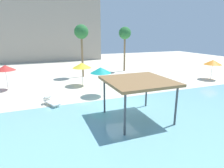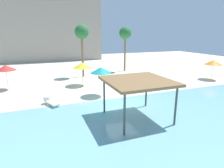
{
  "view_description": "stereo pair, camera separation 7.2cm",
  "coord_description": "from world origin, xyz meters",
  "px_view_note": "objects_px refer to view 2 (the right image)",
  "views": [
    {
      "loc": [
        -6.23,
        -13.93,
        5.84
      ],
      "look_at": [
        -0.02,
        2.0,
        1.3
      ],
      "focal_mm": 30.36,
      "sensor_mm": 36.0,
      "label": 1
    },
    {
      "loc": [
        -6.16,
        -13.96,
        5.84
      ],
      "look_at": [
        -0.02,
        2.0,
        1.3
      ],
      "focal_mm": 30.36,
      "sensor_mm": 36.0,
      "label": 2
    }
  ],
  "objects_px": {
    "beach_umbrella_red_1": "(5,68)",
    "beach_umbrella_orange_4": "(213,62)",
    "beach_umbrella_teal_0": "(101,70)",
    "palm_tree_0": "(82,33)",
    "palm_tree_1": "(125,34)",
    "beach_umbrella_yellow_3": "(82,65)",
    "lounge_chair_1": "(51,101)",
    "shade_pavilion": "(138,82)",
    "lounge_chair_0": "(134,83)"
  },
  "relations": [
    {
      "from": "lounge_chair_1",
      "to": "beach_umbrella_red_1",
      "type": "bearing_deg",
      "value": -171.61
    },
    {
      "from": "shade_pavilion",
      "to": "beach_umbrella_teal_0",
      "type": "relative_size",
      "value": 1.56
    },
    {
      "from": "shade_pavilion",
      "to": "beach_umbrella_yellow_3",
      "type": "distance_m",
      "value": 10.48
    },
    {
      "from": "beach_umbrella_teal_0",
      "to": "beach_umbrella_red_1",
      "type": "height_order",
      "value": "beach_umbrella_teal_0"
    },
    {
      "from": "lounge_chair_1",
      "to": "palm_tree_0",
      "type": "distance_m",
      "value": 12.43
    },
    {
      "from": "beach_umbrella_red_1",
      "to": "palm_tree_1",
      "type": "bearing_deg",
      "value": 17.71
    },
    {
      "from": "palm_tree_1",
      "to": "beach_umbrella_teal_0",
      "type": "bearing_deg",
      "value": -124.95
    },
    {
      "from": "beach_umbrella_orange_4",
      "to": "beach_umbrella_teal_0",
      "type": "bearing_deg",
      "value": -175.54
    },
    {
      "from": "beach_umbrella_red_1",
      "to": "palm_tree_0",
      "type": "xyz_separation_m",
      "value": [
        9.01,
        3.44,
        3.53
      ]
    },
    {
      "from": "beach_umbrella_teal_0",
      "to": "palm_tree_0",
      "type": "relative_size",
      "value": 0.39
    },
    {
      "from": "beach_umbrella_red_1",
      "to": "beach_umbrella_teal_0",
      "type": "bearing_deg",
      "value": -31.89
    },
    {
      "from": "beach_umbrella_orange_4",
      "to": "shade_pavilion",
      "type": "bearing_deg",
      "value": -154.42
    },
    {
      "from": "lounge_chair_0",
      "to": "lounge_chair_1",
      "type": "xyz_separation_m",
      "value": [
        -9.43,
        -2.9,
        0.0
      ]
    },
    {
      "from": "beach_umbrella_teal_0",
      "to": "palm_tree_0",
      "type": "height_order",
      "value": "palm_tree_0"
    },
    {
      "from": "lounge_chair_0",
      "to": "beach_umbrella_yellow_3",
      "type": "bearing_deg",
      "value": -95.71
    },
    {
      "from": "beach_umbrella_teal_0",
      "to": "beach_umbrella_red_1",
      "type": "relative_size",
      "value": 1.04
    },
    {
      "from": "beach_umbrella_orange_4",
      "to": "lounge_chair_0",
      "type": "relative_size",
      "value": 1.29
    },
    {
      "from": "beach_umbrella_teal_0",
      "to": "beach_umbrella_red_1",
      "type": "xyz_separation_m",
      "value": [
        -8.78,
        5.46,
        -0.11
      ]
    },
    {
      "from": "beach_umbrella_teal_0",
      "to": "beach_umbrella_red_1",
      "type": "distance_m",
      "value": 10.34
    },
    {
      "from": "beach_umbrella_yellow_3",
      "to": "lounge_chair_0",
      "type": "bearing_deg",
      "value": -24.22
    },
    {
      "from": "beach_umbrella_orange_4",
      "to": "palm_tree_1",
      "type": "relative_size",
      "value": 0.37
    },
    {
      "from": "beach_umbrella_red_1",
      "to": "lounge_chair_0",
      "type": "distance_m",
      "value": 14.04
    },
    {
      "from": "beach_umbrella_red_1",
      "to": "beach_umbrella_yellow_3",
      "type": "distance_m",
      "value": 8.0
    },
    {
      "from": "lounge_chair_0",
      "to": "palm_tree_0",
      "type": "relative_size",
      "value": 0.28
    },
    {
      "from": "beach_umbrella_yellow_3",
      "to": "lounge_chair_0",
      "type": "distance_m",
      "value": 6.35
    },
    {
      "from": "beach_umbrella_red_1",
      "to": "lounge_chair_1",
      "type": "xyz_separation_m",
      "value": [
        3.99,
        -6.46,
        -2.06
      ]
    },
    {
      "from": "beach_umbrella_teal_0",
      "to": "palm_tree_0",
      "type": "bearing_deg",
      "value": 88.51
    },
    {
      "from": "beach_umbrella_teal_0",
      "to": "palm_tree_1",
      "type": "relative_size",
      "value": 0.4
    },
    {
      "from": "shade_pavilion",
      "to": "beach_umbrella_orange_4",
      "type": "distance_m",
      "value": 16.7
    },
    {
      "from": "lounge_chair_0",
      "to": "palm_tree_1",
      "type": "bearing_deg",
      "value": -179.24
    },
    {
      "from": "palm_tree_0",
      "to": "palm_tree_1",
      "type": "height_order",
      "value": "palm_tree_0"
    },
    {
      "from": "lounge_chair_0",
      "to": "lounge_chair_1",
      "type": "distance_m",
      "value": 9.87
    },
    {
      "from": "lounge_chair_1",
      "to": "palm_tree_1",
      "type": "xyz_separation_m",
      "value": [
        12.23,
        11.64,
        5.44
      ]
    },
    {
      "from": "lounge_chair_0",
      "to": "palm_tree_1",
      "type": "relative_size",
      "value": 0.29
    },
    {
      "from": "beach_umbrella_red_1",
      "to": "beach_umbrella_yellow_3",
      "type": "bearing_deg",
      "value": -7.8
    },
    {
      "from": "shade_pavilion",
      "to": "palm_tree_0",
      "type": "height_order",
      "value": "palm_tree_0"
    },
    {
      "from": "beach_umbrella_red_1",
      "to": "palm_tree_0",
      "type": "distance_m",
      "value": 10.27
    },
    {
      "from": "beach_umbrella_orange_4",
      "to": "beach_umbrella_red_1",
      "type": "bearing_deg",
      "value": 170.23
    },
    {
      "from": "beach_umbrella_red_1",
      "to": "lounge_chair_0",
      "type": "xyz_separation_m",
      "value": [
        13.42,
        -3.56,
        -2.06
      ]
    },
    {
      "from": "beach_umbrella_red_1",
      "to": "beach_umbrella_yellow_3",
      "type": "height_order",
      "value": "beach_umbrella_red_1"
    },
    {
      "from": "shade_pavilion",
      "to": "lounge_chair_0",
      "type": "bearing_deg",
      "value": 63.59
    },
    {
      "from": "beach_umbrella_yellow_3",
      "to": "shade_pavilion",
      "type": "bearing_deg",
      "value": -81.32
    },
    {
      "from": "beach_umbrella_teal_0",
      "to": "beach_umbrella_red_1",
      "type": "bearing_deg",
      "value": 148.11
    },
    {
      "from": "shade_pavilion",
      "to": "palm_tree_1",
      "type": "bearing_deg",
      "value": 68.01
    },
    {
      "from": "beach_umbrella_red_1",
      "to": "beach_umbrella_yellow_3",
      "type": "relative_size",
      "value": 1.01
    },
    {
      "from": "lounge_chair_1",
      "to": "beach_umbrella_teal_0",
      "type": "bearing_deg",
      "value": 78.39
    },
    {
      "from": "shade_pavilion",
      "to": "beach_umbrella_orange_4",
      "type": "xyz_separation_m",
      "value": [
        15.06,
        7.21,
        -0.42
      ]
    },
    {
      "from": "palm_tree_1",
      "to": "shade_pavilion",
      "type": "bearing_deg",
      "value": -111.99
    },
    {
      "from": "beach_umbrella_red_1",
      "to": "beach_umbrella_orange_4",
      "type": "distance_m",
      "value": 24.93
    },
    {
      "from": "beach_umbrella_orange_4",
      "to": "palm_tree_0",
      "type": "xyz_separation_m",
      "value": [
        -15.56,
        7.67,
        3.67
      ]
    }
  ]
}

